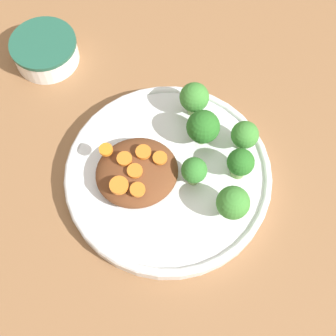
% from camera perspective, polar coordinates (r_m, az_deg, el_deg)
% --- Properties ---
extents(ground_plane, '(4.00, 4.00, 0.00)m').
position_cam_1_polar(ground_plane, '(0.65, 0.00, -1.35)').
color(ground_plane, '#8C603D').
extents(plate, '(0.28, 0.28, 0.03)m').
position_cam_1_polar(plate, '(0.64, 0.00, -0.84)').
color(plate, white).
rests_on(plate, ground_plane).
extents(dip_bowl, '(0.10, 0.10, 0.04)m').
position_cam_1_polar(dip_bowl, '(0.76, -14.78, 13.80)').
color(dip_bowl, white).
rests_on(dip_bowl, ground_plane).
extents(stew_mound, '(0.11, 0.10, 0.03)m').
position_cam_1_polar(stew_mound, '(0.61, -3.80, -0.52)').
color(stew_mound, brown).
rests_on(stew_mound, plate).
extents(broccoli_floret_0, '(0.04, 0.04, 0.05)m').
position_cam_1_polar(broccoli_floret_0, '(0.63, 9.33, 3.95)').
color(broccoli_floret_0, '#7FA85B').
rests_on(broccoli_floret_0, plate).
extents(broccoli_floret_1, '(0.04, 0.04, 0.06)m').
position_cam_1_polar(broccoli_floret_1, '(0.58, 7.91, -4.28)').
color(broccoli_floret_1, '#759E51').
rests_on(broccoli_floret_1, plate).
extents(broccoli_floret_2, '(0.05, 0.05, 0.06)m').
position_cam_1_polar(broccoli_floret_2, '(0.62, 4.30, 4.98)').
color(broccoli_floret_2, '#7FA85B').
rests_on(broccoli_floret_2, plate).
extents(broccoli_floret_3, '(0.04, 0.04, 0.06)m').
position_cam_1_polar(broccoli_floret_3, '(0.65, 3.21, 8.51)').
color(broccoli_floret_3, '#7FA85B').
rests_on(broccoli_floret_3, plate).
extents(broccoli_floret_4, '(0.03, 0.03, 0.05)m').
position_cam_1_polar(broccoli_floret_4, '(0.60, 3.19, -0.36)').
color(broccoli_floret_4, '#7FA85B').
rests_on(broccoli_floret_4, plate).
extents(broccoli_floret_5, '(0.04, 0.04, 0.05)m').
position_cam_1_polar(broccoli_floret_5, '(0.61, 8.82, 0.57)').
color(broccoli_floret_5, '#759E51').
rests_on(broccoli_floret_5, plate).
extents(carrot_slice_0, '(0.02, 0.02, 0.00)m').
position_cam_1_polar(carrot_slice_0, '(0.58, -3.73, -2.65)').
color(carrot_slice_0, orange).
rests_on(carrot_slice_0, stew_mound).
extents(carrot_slice_1, '(0.02, 0.02, 0.01)m').
position_cam_1_polar(carrot_slice_1, '(0.61, -3.03, 1.95)').
color(carrot_slice_1, orange).
rests_on(carrot_slice_1, stew_mound).
extents(carrot_slice_2, '(0.02, 0.02, 0.01)m').
position_cam_1_polar(carrot_slice_2, '(0.61, -7.58, 2.24)').
color(carrot_slice_2, orange).
rests_on(carrot_slice_2, stew_mound).
extents(carrot_slice_3, '(0.02, 0.02, 0.00)m').
position_cam_1_polar(carrot_slice_3, '(0.60, -5.33, 1.14)').
color(carrot_slice_3, orange).
rests_on(carrot_slice_3, stew_mound).
extents(carrot_slice_4, '(0.02, 0.02, 0.01)m').
position_cam_1_polar(carrot_slice_4, '(0.59, -6.00, -2.11)').
color(carrot_slice_4, orange).
rests_on(carrot_slice_4, stew_mound).
extents(carrot_slice_5, '(0.02, 0.02, 0.00)m').
position_cam_1_polar(carrot_slice_5, '(0.59, -3.98, -0.62)').
color(carrot_slice_5, orange).
rests_on(carrot_slice_5, stew_mound).
extents(carrot_slice_6, '(0.02, 0.02, 0.00)m').
position_cam_1_polar(carrot_slice_6, '(0.60, -0.98, 1.23)').
color(carrot_slice_6, orange).
rests_on(carrot_slice_6, stew_mound).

